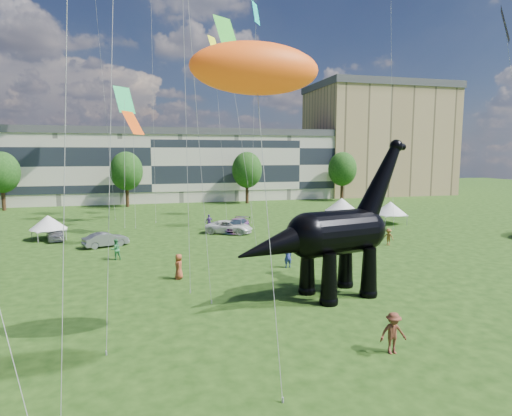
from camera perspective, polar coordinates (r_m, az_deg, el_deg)
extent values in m
plane|color=#16330C|center=(22.81, 10.82, -14.89)|extent=(220.00, 220.00, 0.00)
cube|color=beige|center=(81.07, -13.84, 5.22)|extent=(78.00, 11.00, 12.00)
cube|color=tan|center=(97.43, 15.87, 8.39)|extent=(28.00, 18.00, 22.00)
cylinder|color=#382314|center=(75.27, -30.60, 0.92)|extent=(0.56, 0.56, 3.20)
ellipsoid|color=#14380F|center=(74.98, -30.84, 4.51)|extent=(5.20, 5.20, 6.24)
cylinder|color=#382314|center=(72.41, -16.78, 1.41)|extent=(0.56, 0.56, 3.20)
ellipsoid|color=#14380F|center=(72.11, -16.92, 5.14)|extent=(5.20, 5.20, 6.24)
cylinder|color=#382314|center=(74.39, -1.20, 1.86)|extent=(0.56, 0.56, 3.20)
ellipsoid|color=#14380F|center=(74.09, -1.21, 5.50)|extent=(5.20, 5.20, 6.24)
cylinder|color=#382314|center=(80.49, 11.37, 2.13)|extent=(0.56, 0.56, 3.20)
ellipsoid|color=#14380F|center=(80.22, 11.45, 5.49)|extent=(5.20, 5.20, 6.24)
cone|color=black|center=(24.94, 9.73, -9.30)|extent=(1.24, 1.24, 2.98)
sphere|color=black|center=(25.34, 9.67, -12.14)|extent=(1.09, 1.09, 1.09)
cone|color=black|center=(26.64, 6.84, -8.18)|extent=(1.24, 1.24, 2.98)
sphere|color=black|center=(27.01, 6.80, -10.86)|extent=(1.09, 1.09, 1.09)
cone|color=black|center=(26.81, 14.85, -8.27)|extent=(1.24, 1.24, 2.98)
sphere|color=black|center=(27.18, 14.76, -10.94)|extent=(1.09, 1.09, 1.09)
cone|color=black|center=(28.39, 11.84, -7.31)|extent=(1.24, 1.24, 2.98)
sphere|color=black|center=(28.74, 11.77, -9.84)|extent=(1.09, 1.09, 1.09)
cylinder|color=black|center=(26.07, 10.81, -3.22)|extent=(4.67, 3.56, 2.68)
sphere|color=black|center=(24.84, 7.03, -3.66)|extent=(2.68, 2.68, 2.68)
sphere|color=black|center=(27.40, 14.23, -2.80)|extent=(2.58, 2.58, 2.58)
cone|color=black|center=(27.89, 16.26, 3.26)|extent=(3.98, 2.30, 5.26)
sphere|color=black|center=(28.69, 18.18, 7.85)|extent=(0.83, 0.83, 0.83)
cylinder|color=black|center=(28.91, 18.59, 7.73)|extent=(0.78, 0.58, 0.44)
cone|color=black|center=(23.81, 2.96, -4.90)|extent=(5.59, 3.23, 2.92)
imported|color=#A9A8AD|center=(47.11, -25.18, -3.10)|extent=(2.45, 4.16, 1.33)
imported|color=gray|center=(42.05, -19.40, -3.99)|extent=(4.26, 2.87, 1.33)
imported|color=silver|center=(46.28, -3.60, -2.55)|extent=(5.55, 4.26, 1.40)
imported|color=#595960|center=(47.26, -2.61, -2.32)|extent=(4.19, 5.27, 1.43)
cube|color=silver|center=(56.27, 11.32, -0.41)|extent=(3.65, 3.65, 0.13)
cone|color=silver|center=(56.16, 11.34, 0.48)|extent=(4.62, 4.62, 1.65)
cylinder|color=#999999|center=(54.42, 10.31, -1.28)|extent=(0.07, 0.07, 1.21)
cylinder|color=#999999|center=(55.46, 13.32, -1.20)|extent=(0.07, 0.07, 1.21)
cylinder|color=#999999|center=(57.31, 9.34, -0.84)|extent=(0.07, 0.07, 1.21)
cylinder|color=#999999|center=(58.30, 12.23, -0.77)|extent=(0.07, 0.07, 1.21)
cube|color=white|center=(55.11, 17.44, -0.83)|extent=(3.20, 3.20, 0.12)
cone|color=white|center=(55.00, 17.47, 0.03)|extent=(4.06, 4.06, 1.56)
cylinder|color=#999999|center=(53.22, 16.85, -1.70)|extent=(0.06, 0.06, 1.14)
cylinder|color=#999999|center=(54.72, 19.49, -1.57)|extent=(0.06, 0.06, 1.14)
cylinder|color=#999999|center=(55.73, 15.37, -1.26)|extent=(0.06, 0.06, 1.14)
cylinder|color=#999999|center=(57.16, 17.94, -1.15)|extent=(0.06, 0.06, 1.14)
cube|color=silver|center=(47.78, -25.93, -2.57)|extent=(3.67, 3.67, 0.11)
cone|color=silver|center=(47.67, -25.98, -1.70)|extent=(4.65, 4.65, 1.39)
cylinder|color=#999999|center=(46.34, -27.09, -3.56)|extent=(0.06, 0.06, 1.02)
cylinder|color=#999999|center=(46.92, -23.99, -3.27)|extent=(0.06, 0.06, 1.02)
cylinder|color=#999999|center=(48.84, -27.73, -3.08)|extent=(0.06, 0.06, 1.02)
cylinder|color=#999999|center=(49.40, -24.79, -2.81)|extent=(0.06, 0.06, 1.02)
imported|color=#388E4E|center=(36.63, -18.20, -5.26)|extent=(1.02, 0.92, 1.71)
imported|color=#306878|center=(61.45, 11.93, -0.19)|extent=(0.58, 0.67, 1.56)
imported|color=#9D4627|center=(30.03, -10.26, -7.68)|extent=(0.57, 0.86, 1.76)
imported|color=black|center=(47.56, 14.83, -2.32)|extent=(1.61, 0.62, 1.70)
imported|color=#293999|center=(32.56, 4.26, -6.41)|extent=(0.68, 0.48, 1.75)
imported|color=#935C28|center=(42.11, 17.24, -3.70)|extent=(1.08, 1.19, 1.60)
imported|color=brown|center=(19.97, 17.82, -15.59)|extent=(1.24, 0.80, 1.83)
imported|color=#53367B|center=(48.78, -6.26, -1.87)|extent=(1.10, 0.84, 1.75)
plane|color=#DE470B|center=(53.40, -16.07, 10.85)|extent=(3.08, 3.53, 2.75)
plane|color=green|center=(59.35, -17.15, 13.62)|extent=(3.45, 3.21, 3.41)
plane|color=black|center=(54.35, 30.27, 20.34)|extent=(3.21, 3.30, 3.47)
plane|color=#0DC7A7|center=(60.42, 0.00, 24.54)|extent=(1.92, 2.51, 2.67)
ellipsoid|color=#F75310|center=(17.05, -0.06, 18.09)|extent=(4.76, 5.42, 1.96)
plane|color=#ECFF15|center=(57.11, -5.66, 20.76)|extent=(2.11, 2.28, 2.26)
plane|color=#1B9C18|center=(42.39, -4.08, 22.51)|extent=(3.09, 2.47, 2.69)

